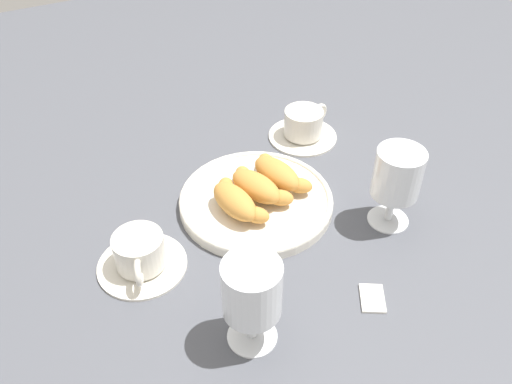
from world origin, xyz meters
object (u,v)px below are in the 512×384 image
Objects in this scene: croissant_large at (236,200)px; coffee_cup_far at (140,255)px; pastry_plate at (256,200)px; juice_glass_left at (252,293)px; juice_glass_right at (397,177)px; coffee_cup_near at (304,126)px; sugar_packet at (373,297)px; croissant_small at (257,186)px; croissant_extra at (278,173)px.

coffee_cup_far is (0.03, -0.17, -0.01)m from croissant_large.
pastry_plate is 1.87× the size of juice_glass_left.
juice_glass_right is (0.12, 0.22, 0.05)m from croissant_large.
coffee_cup_near is at bearing 140.21° from juice_glass_left.
juice_glass_left reaches higher than sugar_packet.
croissant_small is (-0.00, 0.00, 0.03)m from pastry_plate.
croissant_small is 0.05m from croissant_extra.
coffee_cup_far is 0.41m from juice_glass_right.
coffee_cup_far is at bearing -97.49° from sugar_packet.
croissant_small is 0.27m from juice_glass_left.
sugar_packet is (0.39, -0.12, -0.02)m from coffee_cup_near.
croissant_large is 0.97× the size of juice_glass_right.
croissant_large reaches higher than pastry_plate.
croissant_small is at bearing 150.63° from juice_glass_left.
pastry_plate is at bearing -137.57° from sugar_packet.
pastry_plate is 0.06m from croissant_large.
juice_glass_left is (0.37, -0.31, 0.07)m from coffee_cup_near.
croissant_small is 0.95× the size of coffee_cup_far.
croissant_small and croissant_extra have the same top height.
croissant_extra is at bearing -140.01° from juice_glass_right.
coffee_cup_far is (0.06, -0.27, -0.01)m from croissant_extra.
pastry_plate is at bearing 101.18° from coffee_cup_far.
pastry_plate is 5.24× the size of sugar_packet.
coffee_cup_near is 1.00× the size of coffee_cup_far.
croissant_extra is (-0.01, 0.05, 0.00)m from croissant_small.
croissant_large is 0.10m from croissant_extra.
croissant_large is 2.71× the size of sugar_packet.
croissant_large is 1.00× the size of coffee_cup_near.
croissant_small is at bearing 101.30° from coffee_cup_far.
pastry_plate is 0.06m from croissant_extra.
pastry_plate reaches higher than sugar_packet.
croissant_extra is 0.95× the size of juice_glass_right.
pastry_plate is 0.24m from juice_glass_right.
croissant_small is at bearing -73.89° from croissant_extra.
sugar_packet is at bearing -17.67° from coffee_cup_near.
croissant_small is 0.95× the size of coffee_cup_near.
croissant_large is 1.05× the size of croissant_small.
croissant_small is 0.23m from coffee_cup_far.
croissant_extra reaches higher than pastry_plate.
sugar_packet is (0.26, 0.05, -0.04)m from croissant_small.
croissant_extra is 2.66× the size of sugar_packet.
croissant_large is 0.26m from juice_glass_right.
croissant_extra is 0.95× the size of juice_glass_left.
sugar_packet is at bearing 51.96° from coffee_cup_far.
coffee_cup_far is (0.18, -0.40, 0.00)m from coffee_cup_near.
croissant_extra is at bearing 106.29° from pastry_plate.
coffee_cup_far is at bearing -154.29° from juice_glass_left.
croissant_extra is at bearing 106.11° from croissant_small.
croissant_extra is (-0.03, 0.10, 0.00)m from croissant_large.
croissant_large is 0.26m from sugar_packet.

